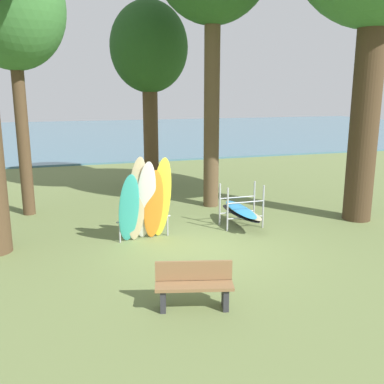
# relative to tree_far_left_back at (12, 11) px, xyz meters

# --- Properties ---
(ground_plane) EXTENTS (80.00, 80.00, 0.00)m
(ground_plane) POSITION_rel_tree_far_left_back_xyz_m (4.40, -4.69, -6.13)
(ground_plane) COLOR olive
(lake_water) EXTENTS (80.00, 36.00, 0.10)m
(lake_water) POSITION_rel_tree_far_left_back_xyz_m (4.40, 27.21, -6.08)
(lake_water) COLOR #477084
(lake_water) RESTS_ON ground
(tree_far_left_back) EXTENTS (3.07, 3.07, 7.98)m
(tree_far_left_back) POSITION_rel_tree_far_left_back_xyz_m (0.00, 0.00, 0.00)
(tree_far_left_back) COLOR #4C3823
(tree_far_left_back) RESTS_ON ground
(tree_far_right_back) EXTENTS (3.04, 3.04, 7.29)m
(tree_far_right_back) POSITION_rel_tree_far_left_back_xyz_m (4.69, 3.07, -0.74)
(tree_far_right_back) COLOR #4C3823
(tree_far_right_back) RESTS_ON ground
(leaning_board_pile) EXTENTS (1.49, 0.91, 2.31)m
(leaning_board_pile) POSITION_rel_tree_far_left_back_xyz_m (3.05, -3.76, -5.07)
(leaning_board_pile) COLOR #38B2AD
(leaning_board_pile) RESTS_ON ground
(board_storage_rack) EXTENTS (1.15, 2.13, 1.25)m
(board_storage_rack) POSITION_rel_tree_far_left_back_xyz_m (5.95, -3.25, -5.66)
(board_storage_rack) COLOR #9EA0A5
(board_storage_rack) RESTS_ON ground
(park_bench) EXTENTS (1.46, 0.75, 0.85)m
(park_bench) POSITION_rel_tree_far_left_back_xyz_m (3.15, -7.52, -5.68)
(park_bench) COLOR #2D2D33
(park_bench) RESTS_ON ground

